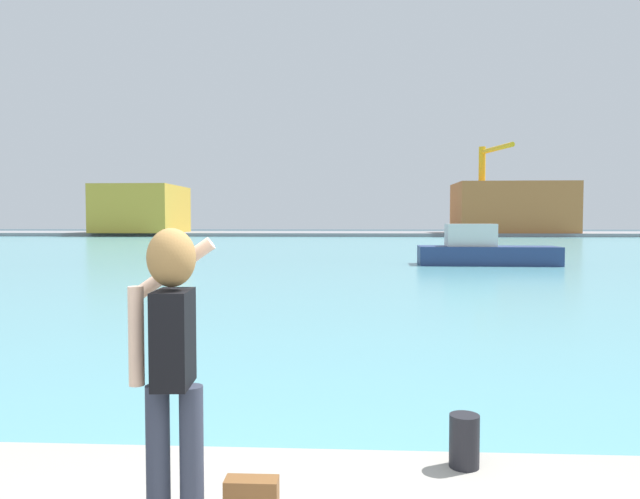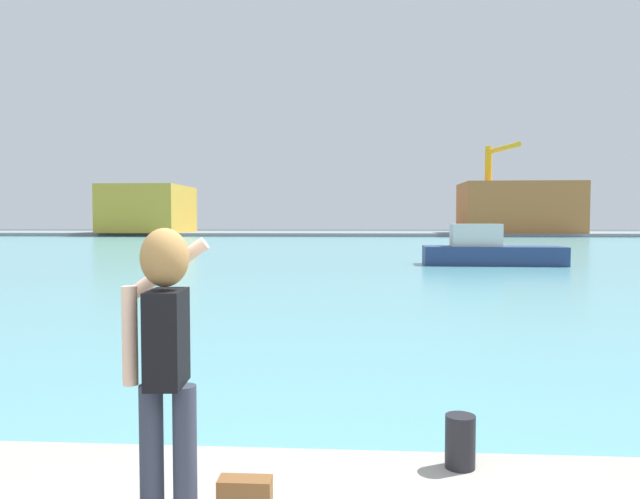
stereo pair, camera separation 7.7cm
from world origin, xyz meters
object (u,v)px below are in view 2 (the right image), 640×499
(warehouse_left, at_px, (148,209))
(port_crane, at_px, (492,179))
(boat_moored, at_px, (489,251))
(warehouse_right, at_px, (519,208))
(person_photographer, at_px, (165,344))
(handbag, at_px, (245,498))
(harbor_bollard, at_px, (460,441))

(warehouse_left, height_order, port_crane, port_crane)
(warehouse_left, xyz_separation_m, port_crane, (52.28, -0.65, 4.31))
(boat_moored, relative_size, warehouse_right, 0.42)
(person_photographer, bearing_deg, warehouse_right, -20.28)
(handbag, xyz_separation_m, warehouse_left, (-32.11, 86.48, 3.54))
(handbag, relative_size, warehouse_left, 0.02)
(boat_moored, distance_m, port_crane, 60.81)
(boat_moored, bearing_deg, handbag, -102.99)
(harbor_bollard, height_order, boat_moored, boat_moored)
(person_photographer, relative_size, harbor_bollard, 4.56)
(person_photographer, distance_m, port_crane, 88.63)
(harbor_bollard, bearing_deg, boat_moored, 77.49)
(boat_moored, bearing_deg, port_crane, 79.58)
(handbag, xyz_separation_m, harbor_bollard, (1.41, 0.82, 0.07))
(boat_moored, height_order, port_crane, port_crane)
(person_photographer, height_order, boat_moored, person_photographer)
(port_crane, bearing_deg, warehouse_left, 179.29)
(harbor_bollard, distance_m, warehouse_right, 88.80)
(handbag, relative_size, boat_moored, 0.05)
(person_photographer, xyz_separation_m, warehouse_right, (24.79, 86.62, 2.72))
(harbor_bollard, height_order, port_crane, port_crane)
(boat_moored, xyz_separation_m, port_crane, (12.96, 58.92, 7.68))
(warehouse_left, bearing_deg, boat_moored, -56.57)
(warehouse_right, bearing_deg, person_photographer, -105.97)
(harbor_bollard, xyz_separation_m, boat_moored, (5.79, 26.10, 0.10))
(warehouse_right, bearing_deg, harbor_bollard, -104.98)
(person_photographer, height_order, warehouse_right, warehouse_right)
(person_photographer, distance_m, warehouse_right, 90.14)
(warehouse_left, distance_m, port_crane, 52.46)
(warehouse_right, bearing_deg, boat_moored, -106.04)
(harbor_bollard, distance_m, port_crane, 87.41)
(person_photographer, bearing_deg, warehouse_left, 15.79)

